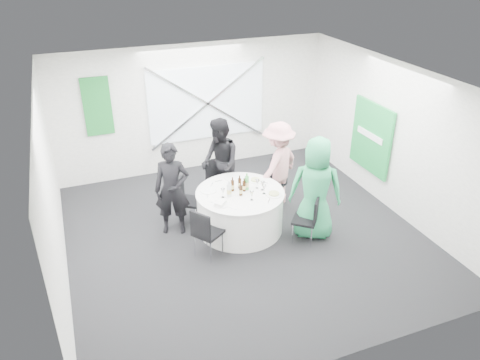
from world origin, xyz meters
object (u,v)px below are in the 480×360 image
object	(u,v)px
chair_back_left	(185,197)
clear_water_bottle	(229,190)
person_man_back	(220,163)
person_woman_pink	(278,165)
banquet_table	(240,211)
green_water_bottle	(247,183)
person_man_back_left	(172,189)
chair_back	(217,179)
chair_front_left	(205,230)
chair_back_right	(276,179)
person_woman_green	(316,189)
chair_front_right	(310,217)

from	to	relation	value
chair_back_left	clear_water_bottle	bearing A→B (deg)	-101.78
person_man_back	person_woman_pink	size ratio (longest dim) A/B	1.03
banquet_table	green_water_bottle	size ratio (longest dim) A/B	5.02
person_man_back_left	chair_back	bearing A→B (deg)	51.20
chair_front_left	green_water_bottle	xyz separation A→B (m)	(0.98, 0.64, 0.36)
chair_back_right	person_woman_green	world-z (taller)	person_woman_green
chair_back	person_woman_pink	xyz separation A→B (m)	(1.08, -0.45, 0.32)
person_woman_pink	person_woman_green	distance (m)	1.24
person_man_back_left	green_water_bottle	world-z (taller)	person_man_back_left
chair_back_left	clear_water_bottle	xyz separation A→B (m)	(0.60, -0.68, 0.36)
person_man_back_left	clear_water_bottle	size ratio (longest dim) A/B	5.77
chair_back	person_woman_green	distance (m)	2.10
chair_back_left	person_man_back_left	distance (m)	0.50
clear_water_bottle	person_woman_green	bearing A→B (deg)	-22.60
chair_back	chair_front_left	world-z (taller)	chair_back
chair_front_left	green_water_bottle	bearing A→B (deg)	-92.01
person_man_back_left	person_woman_pink	size ratio (longest dim) A/B	0.99
person_woman_pink	clear_water_bottle	distance (m)	1.40
person_woman_pink	clear_water_bottle	size ratio (longest dim) A/B	5.81
chair_back_left	chair_front_left	distance (m)	1.21
chair_front_right	person_man_back_left	distance (m)	2.41
banquet_table	person_woman_pink	bearing A→B (deg)	30.58
clear_water_bottle	chair_back_right	bearing A→B (deg)	30.58
banquet_table	green_water_bottle	distance (m)	0.53
person_woman_pink	green_water_bottle	size ratio (longest dim) A/B	5.48
person_woman_pink	person_man_back	bearing A→B (deg)	-53.52
banquet_table	chair_back	xyz separation A→B (m)	(-0.07, 1.04, 0.15)
person_woman_green	person_man_back	bearing A→B (deg)	-26.30
chair_front_right	person_woman_green	bearing A→B (deg)	173.60
chair_front_right	person_man_back	size ratio (longest dim) A/B	0.50
chair_front_right	person_man_back_left	xyz separation A→B (m)	(-2.07, 1.17, 0.34)
chair_front_right	person_man_back	world-z (taller)	person_man_back
chair_front_left	person_man_back	world-z (taller)	person_man_back
banquet_table	chair_front_left	distance (m)	1.03
person_man_back	person_woman_pink	bearing A→B (deg)	66.29
chair_front_left	person_woman_pink	bearing A→B (deg)	-92.46
person_woman_green	chair_back	bearing A→B (deg)	-25.18
chair_back_right	chair_back_left	bearing A→B (deg)	-121.85
person_man_back_left	clear_water_bottle	bearing A→B (deg)	-7.68
chair_back_left	person_woman_green	world-z (taller)	person_woman_green
chair_back	person_woman_pink	bearing A→B (deg)	-26.28
chair_back_right	chair_front_left	world-z (taller)	chair_front_left
chair_back_right	person_woman_green	bearing A→B (deg)	-28.11
chair_back_left	chair_front_left	size ratio (longest dim) A/B	0.97
chair_front_left	person_man_back	bearing A→B (deg)	-62.05
clear_water_bottle	green_water_bottle	bearing A→B (deg)	17.54
chair_front_left	clear_water_bottle	bearing A→B (deg)	-84.45
person_man_back_left	green_water_bottle	size ratio (longest dim) A/B	5.43
chair_back_left	chair_back_right	size ratio (longest dim) A/B	1.00
person_woman_pink	chair_front_left	bearing A→B (deg)	2.13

